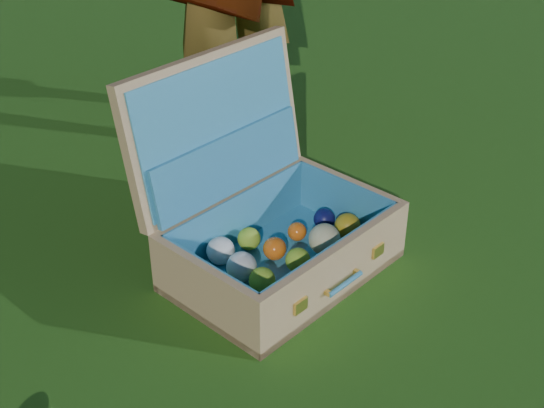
% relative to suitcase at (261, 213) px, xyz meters
% --- Properties ---
extents(ground, '(60.00, 60.00, 0.00)m').
position_rel_suitcase_xyz_m(ground, '(-0.03, -0.26, -0.14)').
color(ground, '#215114').
rests_on(ground, ground).
extents(suitcase, '(0.66, 0.62, 0.50)m').
position_rel_suitcase_xyz_m(suitcase, '(0.00, 0.00, 0.00)').
color(suitcase, tan).
rests_on(suitcase, ground).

